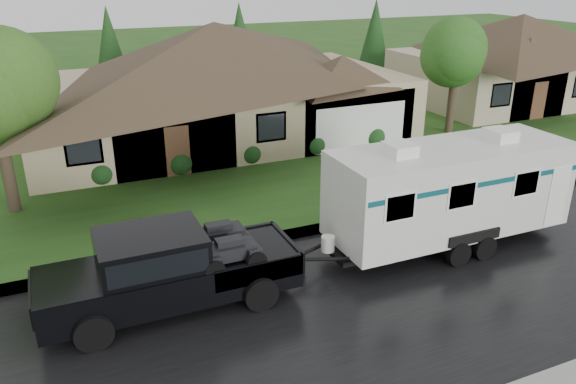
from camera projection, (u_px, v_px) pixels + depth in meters
name	position (u px, v px, depth m)	size (l,w,h in m)	color
ground	(295.00, 273.00, 16.21)	(140.00, 140.00, 0.00)	#234C18
road	(327.00, 310.00, 14.51)	(140.00, 8.00, 0.01)	black
curb	(267.00, 239.00, 18.10)	(140.00, 0.50, 0.15)	gray
lawn	(176.00, 136.00, 28.93)	(140.00, 26.00, 0.15)	#234C18
house_main	(223.00, 68.00, 27.46)	(19.44, 10.80, 6.90)	tan
house_neighbor	(524.00, 49.00, 35.37)	(15.12, 9.72, 6.45)	tan
tree_right_green	(457.00, 53.00, 27.81)	(3.53, 3.53, 5.84)	#382B1E
shrub_row	(250.00, 152.00, 24.61)	(13.60, 1.00, 1.00)	#143814
pickup_truck	(165.00, 267.00, 14.24)	(6.49, 2.47, 2.16)	black
travel_trailer	(449.00, 189.00, 17.22)	(8.00, 2.81, 3.59)	silver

